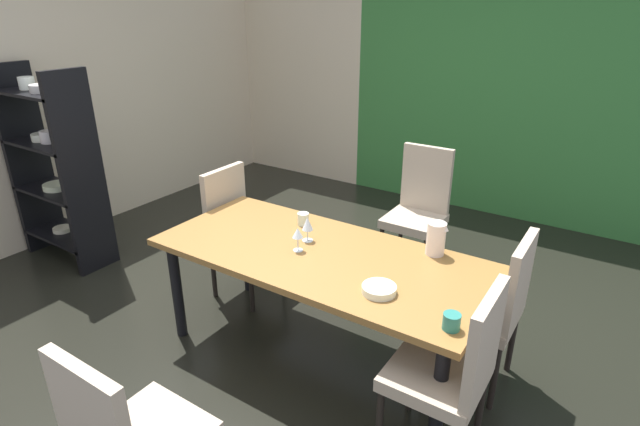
{
  "coord_description": "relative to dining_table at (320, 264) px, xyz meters",
  "views": [
    {
      "loc": [
        1.76,
        -2.18,
        2.12
      ],
      "look_at": [
        0.13,
        0.31,
        0.85
      ],
      "focal_mm": 28.0,
      "sensor_mm": 36.0,
      "label": 1
    }
  ],
  "objects": [
    {
      "name": "chair_right_near",
      "position": [
        0.95,
        -0.32,
        -0.11
      ],
      "size": [
        0.44,
        0.44,
        0.98
      ],
      "rotation": [
        0.0,
        0.0,
        1.57
      ],
      "color": "tan",
      "rests_on": "ground_plane"
    },
    {
      "name": "display_shelf",
      "position": [
        -2.61,
        -0.09,
        0.19
      ],
      "size": [
        0.85,
        0.36,
        1.66
      ],
      "color": "black",
      "rests_on": "ground_plane"
    },
    {
      "name": "wine_glass_near_window",
      "position": [
        -0.15,
        0.09,
        0.19
      ],
      "size": [
        0.07,
        0.07,
        0.16
      ],
      "color": "silver",
      "rests_on": "dining_table"
    },
    {
      "name": "dining_table",
      "position": [
        0.0,
        0.0,
        0.0
      ],
      "size": [
        2.02,
        0.9,
        0.74
      ],
      "color": "olive",
      "rests_on": "ground_plane"
    },
    {
      "name": "cup_left",
      "position": [
        0.91,
        -0.3,
        0.12
      ],
      "size": [
        0.08,
        0.08,
        0.08
      ],
      "primitive_type": "cylinder",
      "color": "#267067",
      "rests_on": "dining_table"
    },
    {
      "name": "cup_right",
      "position": [
        -0.31,
        0.27,
        0.12
      ],
      "size": [
        0.08,
        0.08,
        0.08
      ],
      "primitive_type": "cylinder",
      "color": "silver",
      "rests_on": "dining_table"
    },
    {
      "name": "serving_bowl_south",
      "position": [
        0.5,
        -0.21,
        0.1
      ],
      "size": [
        0.18,
        0.18,
        0.04
      ],
      "primitive_type": "cylinder",
      "color": "silver",
      "rests_on": "dining_table"
    },
    {
      "name": "pitcher_near_shelf",
      "position": [
        0.58,
        0.36,
        0.18
      ],
      "size": [
        0.12,
        0.11,
        0.2
      ],
      "color": "silver",
      "rests_on": "dining_table"
    },
    {
      "name": "left_interior_panel",
      "position": [
        -3.13,
        -0.03,
        0.67
      ],
      "size": [
        0.1,
        6.18,
        2.66
      ],
      "primitive_type": "cube",
      "color": "beige",
      "rests_on": "ground_plane"
    },
    {
      "name": "garden_window_panel",
      "position": [
        0.58,
        3.01,
        0.67
      ],
      "size": [
        3.96,
        0.1,
        2.66
      ],
      "primitive_type": "cube",
      "color": "#327032",
      "rests_on": "ground_plane"
    },
    {
      "name": "wine_glass_front",
      "position": [
        -0.12,
        -0.05,
        0.19
      ],
      "size": [
        0.06,
        0.06,
        0.15
      ],
      "color": "silver",
      "rests_on": "dining_table"
    },
    {
      "name": "chair_left_far",
      "position": [
        -0.95,
        0.32,
        -0.11
      ],
      "size": [
        0.44,
        0.44,
        0.99
      ],
      "rotation": [
        0.0,
        0.0,
        -1.57
      ],
      "color": "tan",
      "rests_on": "ground_plane"
    },
    {
      "name": "chair_right_far",
      "position": [
        0.95,
        0.32,
        -0.12
      ],
      "size": [
        0.44,
        0.44,
        0.97
      ],
      "rotation": [
        0.0,
        0.0,
        1.57
      ],
      "color": "tan",
      "rests_on": "ground_plane"
    },
    {
      "name": "chair_head_far",
      "position": [
        0.05,
        1.42,
        -0.09
      ],
      "size": [
        0.44,
        0.45,
        1.04
      ],
      "rotation": [
        0.0,
        0.0,
        3.14
      ],
      "color": "tan",
      "rests_on": "ground_plane"
    },
    {
      "name": "back_panel_interior",
      "position": [
        -2.29,
        3.01,
        0.67
      ],
      "size": [
        1.78,
        0.1,
        2.66
      ],
      "primitive_type": "cube",
      "color": "beige",
      "rests_on": "ground_plane"
    },
    {
      "name": "ground_plane",
      "position": [
        -0.31,
        -0.03,
        -0.67
      ],
      "size": [
        5.74,
        6.18,
        0.02
      ],
      "primitive_type": "cube",
      "color": "black"
    }
  ]
}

